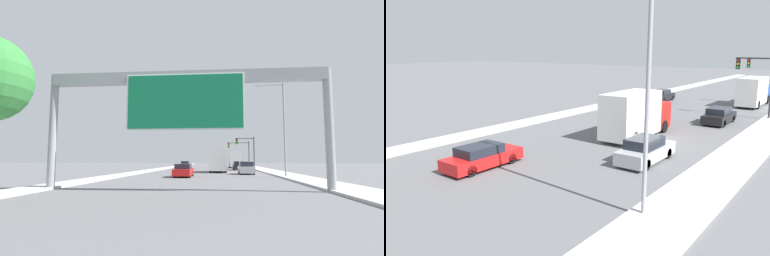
# 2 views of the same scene
# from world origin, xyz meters

# --- Properties ---
(median_strip_left) EXTENTS (2.00, 120.00, 0.15)m
(median_strip_left) POSITION_xyz_m (-9.00, 60.00, 0.07)
(median_strip_left) COLOR #BDBDBD
(median_strip_left) RESTS_ON ground
(car_mid_right) EXTENTS (1.78, 4.25, 1.46)m
(car_mid_right) POSITION_xyz_m (-5.25, 64.02, 0.69)
(car_mid_right) COLOR black
(car_mid_right) RESTS_ON ground
(car_near_right) EXTENTS (1.87, 4.63, 1.49)m
(car_near_right) POSITION_xyz_m (5.25, 52.98, 0.70)
(car_near_right) COLOR black
(car_near_right) RESTS_ON ground
(car_near_left) EXTENTS (1.75, 4.73, 1.36)m
(car_near_left) POSITION_xyz_m (-1.75, 31.75, 0.65)
(car_near_left) COLOR red
(car_near_left) RESTS_ON ground
(car_far_right) EXTENTS (1.78, 4.74, 1.53)m
(car_far_right) POSITION_xyz_m (5.25, 38.36, 0.72)
(car_far_right) COLOR #A5A8AD
(car_far_right) RESTS_ON ground
(truck_box_primary) EXTENTS (2.31, 8.19, 3.42)m
(truck_box_primary) POSITION_xyz_m (5.25, 66.31, 1.73)
(truck_box_primary) COLOR navy
(truck_box_primary) RESTS_ON ground
(truck_box_secondary) EXTENTS (2.34, 7.64, 3.56)m
(truck_box_secondary) POSITION_xyz_m (1.75, 43.56, 1.79)
(truck_box_secondary) COLOR red
(truck_box_secondary) RESTS_ON ground
(traffic_light_near_intersection) EXTENTS (3.60, 0.32, 6.09)m
(traffic_light_near_intersection) POSITION_xyz_m (7.38, 58.00, 4.05)
(traffic_light_near_intersection) COLOR #2D2D30
(traffic_light_near_intersection) RESTS_ON ground
(street_lamp_right) EXTENTS (2.82, 0.28, 9.65)m
(street_lamp_right) POSITION_xyz_m (8.27, 31.50, 5.66)
(street_lamp_right) COLOR gray
(street_lamp_right) RESTS_ON ground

